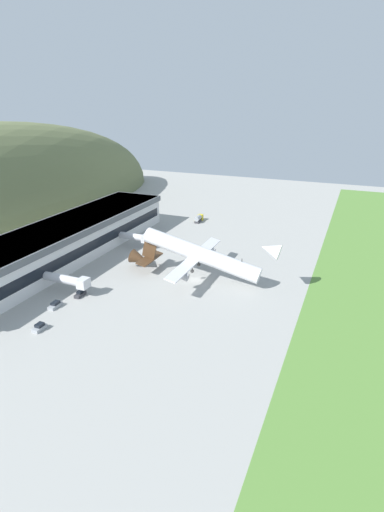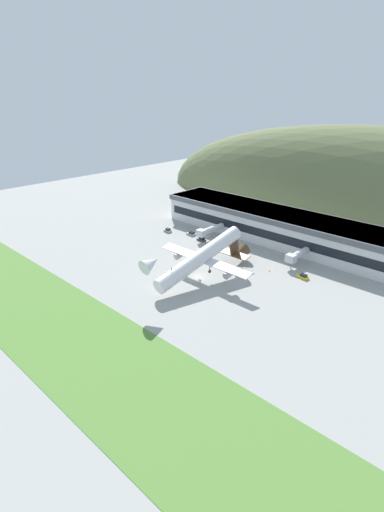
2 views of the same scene
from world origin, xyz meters
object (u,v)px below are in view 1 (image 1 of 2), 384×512
(jetway_0, at_px, (68,280))
(service_car_2, at_px, (164,242))
(service_car_0, at_px, (80,294))
(jetway_1, at_px, (137,237))
(fuel_truck, at_px, (199,218))
(terminal_building, at_px, (62,240))
(service_car_1, at_px, (55,305))
(traffic_cone_0, at_px, (159,254))
(service_car_3, at_px, (40,327))
(cargo_airplane, at_px, (198,255))

(jetway_0, height_order, service_car_2, jetway_0)
(service_car_0, height_order, service_car_2, service_car_0)
(jetway_1, distance_m, fuel_truck, 42.40)
(terminal_building, distance_m, fuel_truck, 67.91)
(service_car_0, bearing_deg, service_car_1, 164.93)
(service_car_0, bearing_deg, jetway_1, 7.55)
(jetway_0, relative_size, jetway_1, 1.19)
(traffic_cone_0, bearing_deg, terminal_building, 119.77)
(terminal_building, height_order, service_car_0, terminal_building)
(traffic_cone_0, bearing_deg, service_car_3, 176.39)
(jetway_1, xyz_separation_m, service_car_2, (7.54, -8.13, -3.37))
(fuel_truck, bearing_deg, service_car_1, 176.33)
(cargo_airplane, bearing_deg, terminal_building, 93.60)
(terminal_building, xyz_separation_m, fuel_truck, (61.96, -27.25, -5.59))
(terminal_building, distance_m, service_car_1, 37.37)
(service_car_3, xyz_separation_m, traffic_cone_0, (57.56, -3.63, -0.42))
(service_car_0, xyz_separation_m, service_car_1, (-8.16, 2.20, -0.05))
(jetway_0, height_order, traffic_cone_0, jetway_0)
(terminal_building, xyz_separation_m, service_car_0, (-21.84, -23.55, -6.36))
(service_car_0, bearing_deg, service_car_2, -2.85)
(jetway_1, xyz_separation_m, fuel_truck, (41.28, -9.34, -2.54))
(jetway_1, bearing_deg, service_car_0, -172.45)
(jetway_0, bearing_deg, terminal_building, 42.21)
(terminal_building, height_order, service_car_3, terminal_building)
(service_car_3, bearing_deg, service_car_2, -0.30)
(cargo_airplane, relative_size, fuel_truck, 6.49)
(service_car_0, relative_size, fuel_truck, 0.53)
(terminal_building, bearing_deg, service_car_1, -144.56)
(terminal_building, bearing_deg, cargo_airplane, -86.40)
(cargo_airplane, distance_m, fuel_truck, 63.54)
(service_car_1, xyz_separation_m, service_car_2, (58.22, -4.69, -0.02))
(cargo_airplane, bearing_deg, fuel_truck, 21.58)
(terminal_building, xyz_separation_m, service_car_3, (-40.80, -25.68, -6.34))
(terminal_building, height_order, jetway_0, terminal_building)
(cargo_airplane, distance_m, traffic_cone_0, 26.29)
(jetway_1, relative_size, cargo_airplane, 0.26)
(jetway_1, bearing_deg, service_car_1, -176.12)
(service_car_1, height_order, fuel_truck, fuel_truck)
(service_car_2, bearing_deg, service_car_1, 175.40)
(service_car_2, bearing_deg, service_car_3, 179.70)
(fuel_truck, bearing_deg, service_car_2, 177.94)
(jetway_0, bearing_deg, service_car_0, -99.02)
(jetway_1, bearing_deg, service_car_2, -47.14)
(jetway_0, relative_size, service_car_3, 4.15)
(jetway_1, bearing_deg, jetway_0, -178.26)
(service_car_0, xyz_separation_m, traffic_cone_0, (38.60, -5.76, -0.41))
(terminal_building, bearing_deg, service_car_0, -132.84)
(service_car_0, xyz_separation_m, fuel_truck, (83.79, -3.70, 0.76))
(jetway_1, relative_size, service_car_0, 3.15)
(service_car_1, distance_m, fuel_truck, 92.15)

